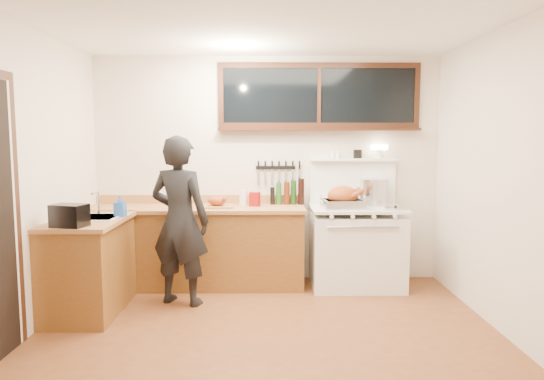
{
  "coord_description": "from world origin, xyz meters",
  "views": [
    {
      "loc": [
        0.0,
        -3.92,
        1.65
      ],
      "look_at": [
        0.05,
        0.85,
        1.15
      ],
      "focal_mm": 32.0,
      "sensor_mm": 36.0,
      "label": 1
    }
  ],
  "objects_px": {
    "cutting_board": "(217,203)",
    "vintage_stove": "(356,245)",
    "man": "(180,221)",
    "roast_turkey": "(343,199)"
  },
  "relations": [
    {
      "from": "cutting_board",
      "to": "vintage_stove",
      "type": "bearing_deg",
      "value": 0.76
    },
    {
      "from": "man",
      "to": "roast_turkey",
      "type": "distance_m",
      "value": 1.76
    },
    {
      "from": "vintage_stove",
      "to": "cutting_board",
      "type": "bearing_deg",
      "value": -179.24
    },
    {
      "from": "man",
      "to": "cutting_board",
      "type": "distance_m",
      "value": 0.64
    },
    {
      "from": "vintage_stove",
      "to": "man",
      "type": "relative_size",
      "value": 0.94
    },
    {
      "from": "vintage_stove",
      "to": "cutting_board",
      "type": "relative_size",
      "value": 4.33
    },
    {
      "from": "cutting_board",
      "to": "roast_turkey",
      "type": "distance_m",
      "value": 1.38
    },
    {
      "from": "cutting_board",
      "to": "roast_turkey",
      "type": "relative_size",
      "value": 0.76
    },
    {
      "from": "man",
      "to": "cutting_board",
      "type": "height_order",
      "value": "man"
    },
    {
      "from": "roast_turkey",
      "to": "man",
      "type": "bearing_deg",
      "value": -165.47
    }
  ]
}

